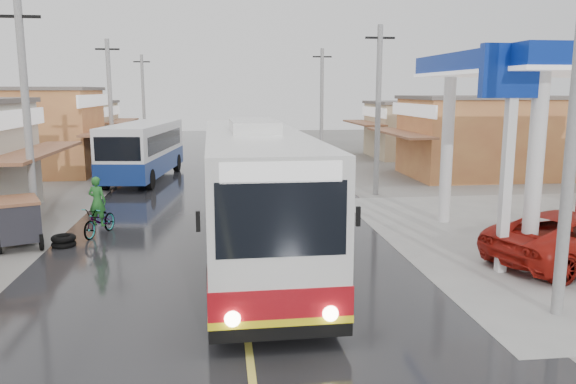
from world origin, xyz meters
The scene contains 12 objects.
ground centered at (0.00, 0.00, 0.00)m, with size 120.00×120.00×0.00m, color slate.
road centered at (0.00, 15.00, 0.01)m, with size 12.00×90.00×0.02m, color black.
centre_line centered at (0.00, 15.00, 0.02)m, with size 0.15×90.00×0.01m, color #D8CC4C.
shopfronts_right centered at (15.00, 12.00, 0.00)m, with size 11.00×44.00×4.80m, color #B9B1A2, non-canonical shape.
utility_poles_left centered at (-7.00, 16.00, 0.00)m, with size 1.60×50.00×8.00m, color gray, non-canonical shape.
utility_poles_right centered at (7.00, 15.00, 0.00)m, with size 1.60×36.00×8.00m, color gray, non-canonical shape.
coach_bus centered at (0.50, 5.31, 1.99)m, with size 3.16×13.29×4.13m.
second_bus centered at (-4.77, 21.03, 1.70)m, with size 3.76×9.78×3.16m.
jeepney centered at (9.71, 3.49, 0.78)m, with size 2.58×5.59×1.55m, color #A51910.
cyclist centered at (-4.70, 8.48, 0.70)m, with size 1.27×2.08×2.12m.
tricycle_near centered at (-7.02, 7.38, 0.90)m, with size 2.02×2.25×1.57m.
tyre_stack centered at (-5.57, 7.13, 0.20)m, with size 0.77×0.77×0.39m.
Camera 1 is at (-0.46, -11.17, 5.00)m, focal length 35.00 mm.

